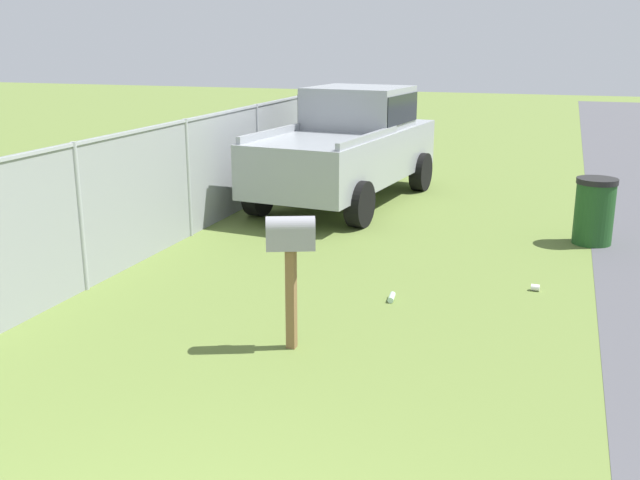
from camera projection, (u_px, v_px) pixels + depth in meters
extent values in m
cube|color=brown|center=(291.00, 299.00, 7.09)|extent=(0.09, 0.09, 1.02)
cube|color=gray|center=(291.00, 238.00, 6.92)|extent=(0.36, 0.51, 0.22)
cylinder|color=gray|center=(290.00, 227.00, 6.89)|extent=(0.36, 0.51, 0.20)
cube|color=red|center=(295.00, 228.00, 7.00)|extent=(0.02, 0.04, 0.18)
cube|color=#93999E|center=(346.00, 155.00, 13.42)|extent=(5.12, 2.44, 0.90)
cube|color=#93999E|center=(359.00, 107.00, 13.71)|extent=(1.87, 1.91, 0.76)
cube|color=black|center=(359.00, 107.00, 13.71)|extent=(1.82, 1.95, 0.53)
cube|color=#93999E|center=(276.00, 132.00, 12.69)|extent=(2.56, 0.37, 0.12)
cube|color=#93999E|center=(369.00, 137.00, 11.98)|extent=(2.56, 0.37, 0.12)
cylinder|color=black|center=(335.00, 165.00, 15.36)|extent=(0.78, 0.35, 0.76)
cylinder|color=black|center=(421.00, 172.00, 14.59)|extent=(0.78, 0.35, 0.76)
cylinder|color=black|center=(258.00, 194.00, 12.52)|extent=(0.78, 0.35, 0.76)
cylinder|color=black|center=(360.00, 204.00, 11.75)|extent=(0.78, 0.35, 0.76)
cylinder|color=#1E4C1E|center=(594.00, 214.00, 10.76)|extent=(0.57, 0.57, 0.91)
cylinder|color=black|center=(597.00, 181.00, 10.62)|extent=(0.59, 0.59, 0.08)
cylinder|color=#9EA3A8|center=(80.00, 218.00, 8.65)|extent=(0.07, 0.07, 1.81)
cylinder|color=#9EA3A8|center=(188.00, 178.00, 11.08)|extent=(0.07, 0.07, 1.81)
cylinder|color=#9EA3A8|center=(257.00, 153.00, 13.51)|extent=(0.07, 0.07, 1.81)
cylinder|color=#9EA3A8|center=(305.00, 136.00, 15.94)|extent=(0.07, 0.07, 1.81)
cylinder|color=#9EA3A8|center=(341.00, 123.00, 18.36)|extent=(0.07, 0.07, 1.81)
cube|color=#9EA3A8|center=(185.00, 121.00, 10.84)|extent=(15.95, 0.04, 0.04)
cube|color=gray|center=(188.00, 178.00, 11.08)|extent=(15.95, 0.01, 1.81)
cylinder|color=#B2D8BF|center=(392.00, 297.00, 8.51)|extent=(0.23, 0.09, 0.07)
cylinder|color=white|center=(535.00, 288.00, 8.83)|extent=(0.08, 0.10, 0.08)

